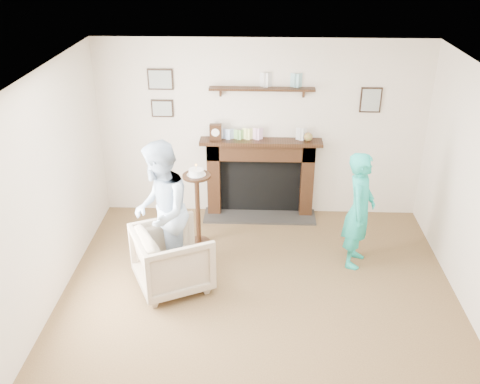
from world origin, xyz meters
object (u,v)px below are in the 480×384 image
woman (353,262)px  pedestal_table (197,196)px  man (166,273)px  armchair (174,284)px

woman → pedestal_table: size_ratio=1.29×
man → woman: man is taller
woman → pedestal_table: 2.14m
man → armchair: bearing=26.0°
man → woman: size_ratio=1.15×
pedestal_table → woman: bearing=-10.7°
armchair → woman: 2.25m
woman → pedestal_table: (-1.98, 0.38, 0.70)m
man → pedestal_table: 1.05m
armchair → man: bearing=5.5°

